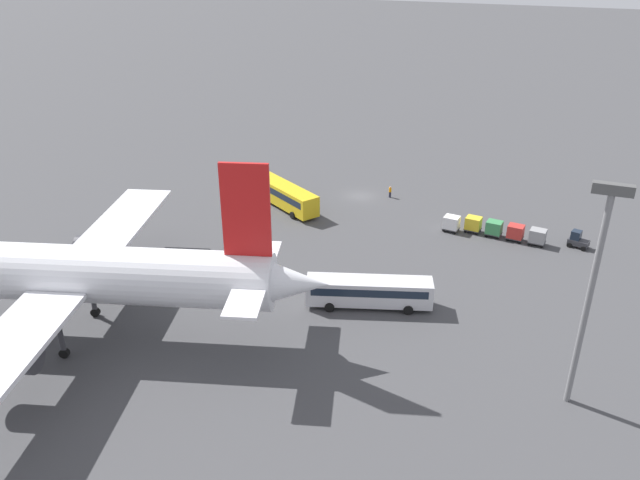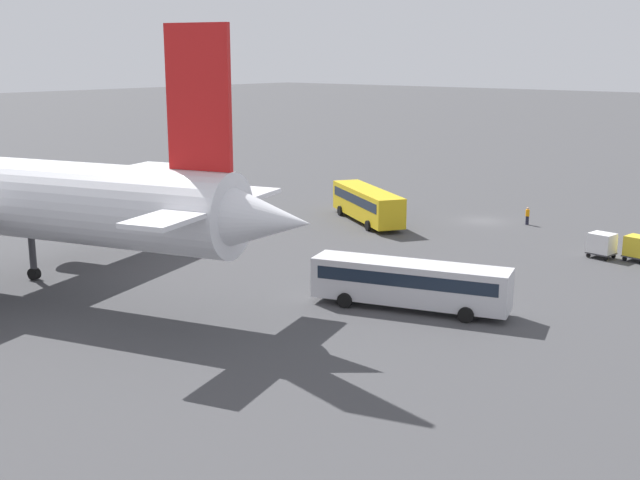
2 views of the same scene
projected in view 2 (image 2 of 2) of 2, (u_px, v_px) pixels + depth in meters
The scene contains 6 objects.
ground_plane at pixel (483, 221), 80.39m from camera, with size 600.00×600.00×0.00m, color #424244.
shuttle_bus_near at pixel (367, 202), 79.42m from camera, with size 12.27×9.07×3.30m.
shuttle_bus_far at pixel (410, 281), 52.07m from camera, with size 13.13×6.47×3.10m.
worker_person at pixel (527, 216), 78.38m from camera, with size 0.38×0.38×1.74m.
cargo_cart_yellow at pixel (638, 247), 64.33m from camera, with size 2.19×1.92×2.06m.
cargo_cart_white at pixel (602, 244), 65.42m from camera, with size 2.19×1.92×2.06m.
Camera 2 is at (-38.13, 70.83, 16.20)m, focal length 45.00 mm.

